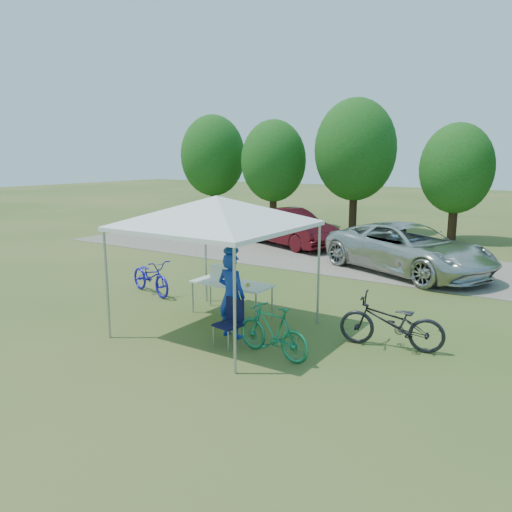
{
  "coord_description": "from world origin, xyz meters",
  "views": [
    {
      "loc": [
        5.93,
        -7.66,
        3.47
      ],
      "look_at": [
        -0.38,
        2.0,
        1.16
      ],
      "focal_mm": 35.0,
      "sensor_mm": 36.0,
      "label": 1
    }
  ],
  "objects": [
    {
      "name": "ice_cream_cup",
      "position": [
        0.13,
        0.9,
        0.77
      ],
      "size": [
        0.08,
        0.08,
        0.06
      ],
      "primitive_type": "cylinder",
      "color": "gold",
      "rests_on": "folding_table"
    },
    {
      "name": "gravel_strip",
      "position": [
        0.0,
        8.0,
        0.01
      ],
      "size": [
        24.0,
        5.0,
        0.02
      ],
      "primitive_type": "cube",
      "color": "gray",
      "rests_on": "ground"
    },
    {
      "name": "cyclist",
      "position": [
        0.45,
        -0.15,
        0.84
      ],
      "size": [
        0.63,
        0.43,
        1.68
      ],
      "primitive_type": "imported",
      "rotation": [
        0.0,
        0.0,
        3.09
      ],
      "color": "#13309C",
      "rests_on": "ground"
    },
    {
      "name": "minivan",
      "position": [
        1.72,
        7.15,
        0.76
      ],
      "size": [
        5.84,
        4.41,
        1.47
      ],
      "primitive_type": "imported",
      "rotation": [
        0.0,
        0.0,
        1.15
      ],
      "color": "beige",
      "rests_on": "gravel_strip"
    },
    {
      "name": "cooler",
      "position": [
        -0.58,
        0.95,
        0.92
      ],
      "size": [
        0.49,
        0.34,
        0.36
      ],
      "color": "white",
      "rests_on": "folding_table"
    },
    {
      "name": "folding_chair",
      "position": [
        0.7,
        -0.49,
        0.51
      ],
      "size": [
        0.51,
        0.53,
        0.87
      ],
      "rotation": [
        0.0,
        0.0,
        -0.16
      ],
      "color": "black",
      "rests_on": "ground"
    },
    {
      "name": "canopy",
      "position": [
        0.0,
        0.0,
        2.65
      ],
      "size": [
        4.53,
        4.53,
        3.0
      ],
      "color": "#A5A5AA",
      "rests_on": "ground"
    },
    {
      "name": "bike_dark",
      "position": [
        3.25,
        0.95,
        0.5
      ],
      "size": [
        1.98,
        1.0,
        0.99
      ],
      "primitive_type": "imported",
      "rotation": [
        0.0,
        0.0,
        -1.38
      ],
      "color": "black",
      "rests_on": "ground"
    },
    {
      "name": "sedan",
      "position": [
        -3.53,
        9.22,
        0.74
      ],
      "size": [
        4.64,
        3.05,
        1.45
      ],
      "primitive_type": "imported",
      "rotation": [
        0.0,
        0.0,
        1.19
      ],
      "color": "#480C12",
      "rests_on": "gravel_strip"
    },
    {
      "name": "ground",
      "position": [
        0.0,
        0.0,
        0.0
      ],
      "size": [
        100.0,
        100.0,
        0.0
      ],
      "primitive_type": "plane",
      "color": "#2D5119",
      "rests_on": "ground"
    },
    {
      "name": "treeline",
      "position": [
        -0.29,
        14.05,
        3.53
      ],
      "size": [
        24.89,
        4.28,
        6.3
      ],
      "color": "#382314",
      "rests_on": "ground"
    },
    {
      "name": "folding_table",
      "position": [
        -0.34,
        0.95,
        0.7
      ],
      "size": [
        1.8,
        0.75,
        0.74
      ],
      "color": "white",
      "rests_on": "ground"
    },
    {
      "name": "bike_green",
      "position": [
        1.64,
        -0.55,
        0.47
      ],
      "size": [
        1.61,
        0.68,
        0.94
      ],
      "primitive_type": "imported",
      "rotation": [
        0.0,
        0.0,
        -1.73
      ],
      "color": "#19734B",
      "rests_on": "ground"
    },
    {
      "name": "bike_blue",
      "position": [
        -3.12,
        1.25,
        0.45
      ],
      "size": [
        1.83,
        1.06,
        0.91
      ],
      "primitive_type": "imported",
      "rotation": [
        0.0,
        0.0,
        1.29
      ],
      "color": "#1A14AF",
      "rests_on": "ground"
    }
  ]
}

